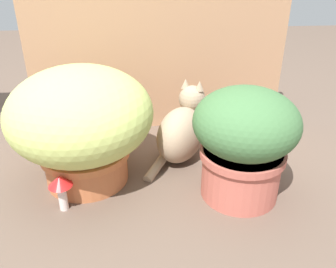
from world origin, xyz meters
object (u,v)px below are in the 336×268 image
grass_planter (81,121)px  mushroom_ornament_red (61,185)px  leafy_planter (244,140)px  cat (182,130)px  mushroom_ornament_pink (75,174)px

grass_planter → mushroom_ornament_red: grass_planter is taller
leafy_planter → cat: 0.33m
mushroom_ornament_red → grass_planter: bearing=70.6°
grass_planter → mushroom_ornament_red: size_ratio=3.83×
grass_planter → cat: 0.41m
leafy_planter → mushroom_ornament_red: bearing=-176.5°
grass_planter → mushroom_ornament_pink: size_ratio=3.67×
mushroom_ornament_red → mushroom_ornament_pink: bearing=57.2°
cat → mushroom_ornament_red: 0.52m
mushroom_ornament_pink → leafy_planter: bearing=-2.3°
mushroom_ornament_red → mushroom_ornament_pink: size_ratio=0.96×
grass_planter → leafy_planter: 0.56m
grass_planter → mushroom_ornament_red: 0.23m
leafy_planter → mushroom_ornament_pink: leafy_planter is taller
leafy_planter → grass_planter: bearing=166.2°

